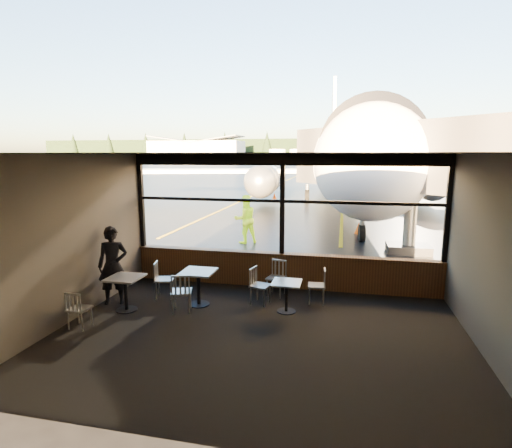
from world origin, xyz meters
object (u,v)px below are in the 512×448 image
(airliner, at_px, (344,120))
(chair_near_w, at_px, (260,286))
(chair_mid_s, at_px, (182,292))
(chair_near_n, at_px, (276,278))
(passenger, at_px, (113,266))
(cafe_table_near, at_px, (286,297))
(cone_nose, at_px, (359,228))
(cone_wing, at_px, (274,197))
(cafe_table_mid, at_px, (199,288))
(chair_near_e, at_px, (317,286))
(ground_crew, at_px, (245,219))
(cafe_table_left, at_px, (126,294))
(chair_mid_w, at_px, (165,280))
(chair_left_s, at_px, (79,309))
(jet_bridge, at_px, (401,185))

(airliner, relative_size, chair_near_w, 43.93)
(chair_near_w, bearing_deg, chair_mid_s, -48.83)
(chair_near_n, height_order, passenger, passenger)
(cafe_table_near, bearing_deg, cone_nose, 78.87)
(cone_wing, bearing_deg, airliner, -12.67)
(cafe_table_mid, relative_size, cone_nose, 1.60)
(cafe_table_mid, distance_m, chair_near_n, 1.95)
(chair_near_e, relative_size, chair_mid_s, 0.92)
(passenger, distance_m, ground_crew, 7.21)
(cone_nose, bearing_deg, passenger, -120.79)
(cafe_table_left, bearing_deg, ground_crew, 82.79)
(airliner, xyz_separation_m, cone_nose, (0.86, -11.23, -5.61))
(cafe_table_mid, bearing_deg, chair_mid_w, 163.63)
(cone_nose, bearing_deg, chair_mid_s, -112.48)
(chair_mid_w, bearing_deg, chair_left_s, -39.97)
(chair_mid_w, relative_size, cone_nose, 1.76)
(chair_mid_w, height_order, cone_wing, chair_mid_w)
(cafe_table_mid, relative_size, chair_mid_w, 0.91)
(airliner, bearing_deg, chair_near_n, -98.26)
(cafe_table_mid, bearing_deg, chair_near_n, 31.59)
(cafe_table_mid, xyz_separation_m, ground_crew, (-0.54, 6.74, 0.54))
(jet_bridge, distance_m, cafe_table_mid, 9.13)
(chair_mid_s, bearing_deg, chair_left_s, -160.64)
(chair_near_e, distance_m, cone_nose, 8.99)
(cafe_table_near, bearing_deg, ground_crew, 111.14)
(chair_near_n, xyz_separation_m, chair_left_s, (-3.57, -2.71, -0.04))
(cafe_table_near, distance_m, chair_mid_w, 3.06)
(chair_near_e, bearing_deg, chair_mid_s, 108.24)
(cone_nose, relative_size, cone_wing, 0.97)
(cafe_table_mid, xyz_separation_m, chair_near_e, (2.67, 0.72, 0.01))
(chair_mid_s, bearing_deg, chair_near_w, 10.54)
(cafe_table_near, distance_m, cafe_table_left, 3.60)
(cafe_table_mid, relative_size, chair_near_e, 0.98)
(cafe_table_left, bearing_deg, chair_near_e, 18.53)
(cone_wing, bearing_deg, chair_near_e, -77.65)
(chair_mid_w, xyz_separation_m, passenger, (-0.99, -0.61, 0.47))
(chair_near_w, relative_size, chair_left_s, 1.09)
(cone_nose, bearing_deg, cafe_table_left, -117.80)
(airliner, height_order, passenger, airliner)
(chair_mid_s, relative_size, chair_mid_w, 1.00)
(cafe_table_left, bearing_deg, cone_wing, 91.27)
(cafe_table_left, bearing_deg, cone_nose, 62.20)
(chair_mid_w, bearing_deg, chair_near_e, 81.81)
(chair_mid_s, bearing_deg, ground_crew, 75.71)
(cafe_table_mid, xyz_separation_m, chair_near_n, (1.66, 1.02, 0.03))
(cafe_table_mid, relative_size, chair_near_n, 0.93)
(ground_crew, height_order, cone_wing, ground_crew)
(cafe_table_near, bearing_deg, chair_left_s, -156.66)
(ground_crew, distance_m, cone_nose, 5.38)
(chair_near_w, distance_m, passenger, 3.48)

